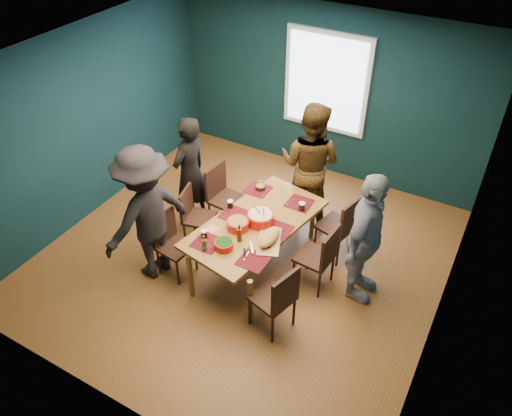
{
  "coord_description": "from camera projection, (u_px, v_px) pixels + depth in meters",
  "views": [
    {
      "loc": [
        2.54,
        -4.24,
        4.68
      ],
      "look_at": [
        0.2,
        -0.07,
        0.94
      ],
      "focal_mm": 35.0,
      "sensor_mm": 36.0,
      "label": 1
    }
  ],
  "objects": [
    {
      "name": "napkin_c",
      "position": [
        256.0,
        266.0,
        5.6
      ],
      "size": [
        0.17,
        0.17,
        0.0
      ],
      "primitive_type": "cube",
      "rotation": [
        0.0,
        0.0,
        0.31
      ],
      "color": "#FF7D6B",
      "rests_on": "dining_table"
    },
    {
      "name": "cola_glass_c",
      "position": [
        302.0,
        206.0,
        6.36
      ],
      "size": [
        0.08,
        0.08,
        0.12
      ],
      "color": "black",
      "rests_on": "dining_table"
    },
    {
      "name": "napkin_b",
      "position": [
        212.0,
        229.0,
        6.1
      ],
      "size": [
        0.16,
        0.16,
        0.0
      ],
      "primitive_type": "cube",
      "rotation": [
        0.0,
        0.0,
        -0.21
      ],
      "color": "#FF7D6B",
      "rests_on": "dining_table"
    },
    {
      "name": "cutting_board",
      "position": [
        269.0,
        238.0,
        5.88
      ],
      "size": [
        0.43,
        0.66,
        0.14
      ],
      "rotation": [
        0.0,
        0.0,
        0.39
      ],
      "color": "tan",
      "rests_on": "dining_table"
    },
    {
      "name": "cola_glass_a",
      "position": [
        204.0,
        234.0,
        5.94
      ],
      "size": [
        0.08,
        0.08,
        0.11
      ],
      "color": "black",
      "rests_on": "dining_table"
    },
    {
      "name": "chair_right_far",
      "position": [
        343.0,
        223.0,
        6.44
      ],
      "size": [
        0.52,
        0.52,
        0.96
      ],
      "rotation": [
        0.0,
        0.0,
        -0.24
      ],
      "color": "black",
      "rests_on": "floor"
    },
    {
      "name": "dining_table",
      "position": [
        256.0,
        226.0,
        6.25
      ],
      "size": [
        1.27,
        2.03,
        0.72
      ],
      "rotation": [
        0.0,
        0.0,
        -0.18
      ],
      "color": "#9D682F",
      "rests_on": "floor"
    },
    {
      "name": "room",
      "position": [
        255.0,
        161.0,
        6.12
      ],
      "size": [
        5.01,
        5.01,
        2.71
      ],
      "color": "brown",
      "rests_on": "ground"
    },
    {
      "name": "person_far_left",
      "position": [
        190.0,
        173.0,
        6.88
      ],
      "size": [
        0.45,
        0.64,
        1.67
      ],
      "primitive_type": "imported",
      "rotation": [
        0.0,
        0.0,
        4.62
      ],
      "color": "black",
      "rests_on": "floor"
    },
    {
      "name": "small_bowl",
      "position": [
        260.0,
        187.0,
        6.75
      ],
      "size": [
        0.14,
        0.14,
        0.06
      ],
      "color": "black",
      "rests_on": "dining_table"
    },
    {
      "name": "chair_left_mid",
      "position": [
        193.0,
        212.0,
        6.73
      ],
      "size": [
        0.46,
        0.46,
        0.85
      ],
      "rotation": [
        0.0,
        0.0,
        0.23
      ],
      "color": "black",
      "rests_on": "floor"
    },
    {
      "name": "cola_glass_d",
      "position": [
        230.0,
        204.0,
        6.41
      ],
      "size": [
        0.08,
        0.08,
        0.11
      ],
      "color": "black",
      "rests_on": "dining_table"
    },
    {
      "name": "beer_bottle_b",
      "position": [
        239.0,
        234.0,
        5.88
      ],
      "size": [
        0.06,
        0.06,
        0.25
      ],
      "color": "#46280C",
      "rests_on": "dining_table"
    },
    {
      "name": "bowl_dumpling",
      "position": [
        260.0,
        218.0,
        6.16
      ],
      "size": [
        0.34,
        0.34,
        0.32
      ],
      "color": "red",
      "rests_on": "dining_table"
    },
    {
      "name": "person_near_left",
      "position": [
        146.0,
        214.0,
        6.01
      ],
      "size": [
        0.95,
        1.32,
        1.84
      ],
      "primitive_type": "imported",
      "rotation": [
        0.0,
        0.0,
        4.46
      ],
      "color": "black",
      "rests_on": "floor"
    },
    {
      "name": "bowl_herbs",
      "position": [
        224.0,
        244.0,
        5.8
      ],
      "size": [
        0.23,
        0.23,
        0.1
      ],
      "color": "red",
      "rests_on": "dining_table"
    },
    {
      "name": "person_right",
      "position": [
        365.0,
        239.0,
        5.73
      ],
      "size": [
        0.44,
        1.03,
        1.75
      ],
      "primitive_type": "imported",
      "rotation": [
        0.0,
        0.0,
        1.55
      ],
      "color": "silver",
      "rests_on": "floor"
    },
    {
      "name": "chair_left_near",
      "position": [
        170.0,
        239.0,
        6.27
      ],
      "size": [
        0.44,
        0.44,
        0.87
      ],
      "rotation": [
        0.0,
        0.0,
        -0.13
      ],
      "color": "black",
      "rests_on": "floor"
    },
    {
      "name": "napkin_a",
      "position": [
        280.0,
        231.0,
        6.07
      ],
      "size": [
        0.14,
        0.14,
        0.0
      ],
      "primitive_type": "cube",
      "rotation": [
        0.0,
        0.0,
        -0.2
      ],
      "color": "#FF7D6B",
      "rests_on": "dining_table"
    },
    {
      "name": "chair_right_mid",
      "position": [
        321.0,
        254.0,
        6.01
      ],
      "size": [
        0.45,
        0.45,
        0.93
      ],
      "rotation": [
        0.0,
        0.0,
        -0.08
      ],
      "color": "black",
      "rests_on": "floor"
    },
    {
      "name": "chair_left_far",
      "position": [
        222.0,
        192.0,
        6.98
      ],
      "size": [
        0.47,
        0.47,
        0.96
      ],
      "rotation": [
        0.0,
        0.0,
        -0.09
      ],
      "color": "black",
      "rests_on": "floor"
    },
    {
      "name": "cola_glass_b",
      "position": [
        268.0,
        245.0,
        5.8
      ],
      "size": [
        0.06,
        0.06,
        0.09
      ],
      "color": "black",
      "rests_on": "dining_table"
    },
    {
      "name": "person_back",
      "position": [
        310.0,
        164.0,
        6.88
      ],
      "size": [
        0.91,
        0.71,
        1.84
      ],
      "primitive_type": "imported",
      "rotation": [
        0.0,
        0.0,
        3.16
      ],
      "color": "black",
      "rests_on": "floor"
    },
    {
      "name": "chair_right_near",
      "position": [
        278.0,
        296.0,
        5.48
      ],
      "size": [
        0.52,
        0.52,
        0.93
      ],
      "rotation": [
        0.0,
        0.0,
        -0.27
      ],
      "color": "black",
      "rests_on": "floor"
    },
    {
      "name": "beer_bottle_a",
      "position": [
        204.0,
        245.0,
        5.76
      ],
      "size": [
        0.06,
        0.06,
        0.22
      ],
      "color": "#46280C",
      "rests_on": "dining_table"
    },
    {
      "name": "bowl_salad",
      "position": [
        238.0,
        224.0,
        6.09
      ],
      "size": [
        0.28,
        0.28,
        0.12
      ],
      "color": "red",
      "rests_on": "dining_table"
    }
  ]
}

